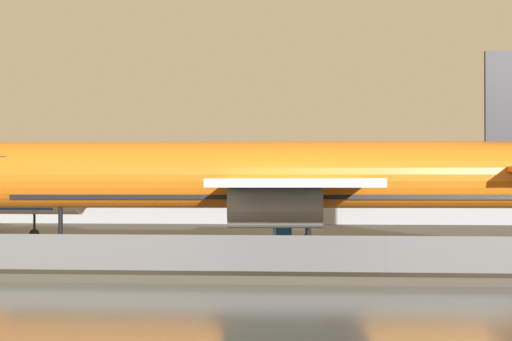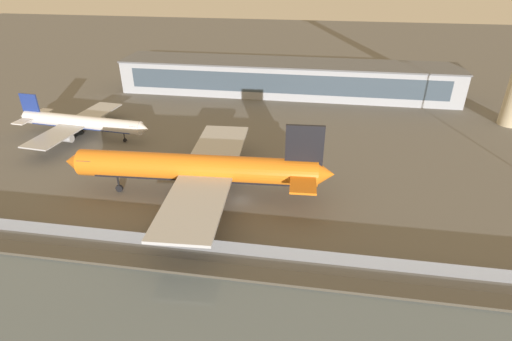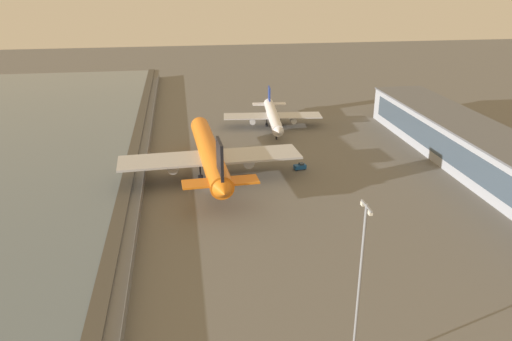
% 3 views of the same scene
% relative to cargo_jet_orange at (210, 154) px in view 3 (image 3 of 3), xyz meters
% --- Properties ---
extents(ground_plane, '(500.00, 500.00, 0.00)m').
position_rel_cargo_jet_orange_xyz_m(ground_plane, '(8.18, -0.50, -6.23)').
color(ground_plane, '#66635E').
extents(shoreline_seawall, '(320.00, 3.00, 0.50)m').
position_rel_cargo_jet_orange_xyz_m(shoreline_seawall, '(8.18, -21.00, -5.98)').
color(shoreline_seawall, '#474238').
rests_on(shoreline_seawall, ground).
extents(perimeter_fence, '(280.00, 0.10, 2.51)m').
position_rel_cargo_jet_orange_xyz_m(perimeter_fence, '(8.18, -16.50, -4.97)').
color(perimeter_fence, slate).
rests_on(perimeter_fence, ground).
extents(cargo_jet_orange, '(53.73, 45.83, 16.31)m').
position_rel_cargo_jet_orange_xyz_m(cargo_jet_orange, '(0.00, 0.00, 0.00)').
color(cargo_jet_orange, orange).
rests_on(cargo_jet_orange, ground).
extents(passenger_jet_white, '(38.48, 33.30, 10.91)m').
position_rel_cargo_jet_orange_xyz_m(passenger_jet_white, '(-39.54, 23.65, -2.07)').
color(passenger_jet_white, white).
rests_on(passenger_jet_white, ground).
extents(baggage_tug, '(2.16, 3.44, 1.80)m').
position_rel_cargo_jet_orange_xyz_m(baggage_tug, '(-1.22, 24.01, -5.42)').
color(baggage_tug, '#19519E').
rests_on(baggage_tug, ground).
extents(ops_van, '(5.61, 4.02, 2.48)m').
position_rel_cargo_jet_orange_xyz_m(ops_van, '(-43.23, 25.45, -4.95)').
color(ops_van, '#1E2328').
rests_on(ops_van, ground).
extents(terminal_building, '(113.91, 17.12, 11.12)m').
position_rel_cargo_jet_orange_xyz_m(terminal_building, '(10.57, 69.96, -0.66)').
color(terminal_building, '#9EA3AD').
rests_on(terminal_building, ground).
extents(apron_light_mast_apron_west, '(3.20, 0.40, 24.78)m').
position_rel_cargo_jet_orange_xyz_m(apron_light_mast_apron_west, '(70.65, 13.87, 7.48)').
color(apron_light_mast_apron_west, gray).
rests_on(apron_light_mast_apron_west, ground).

